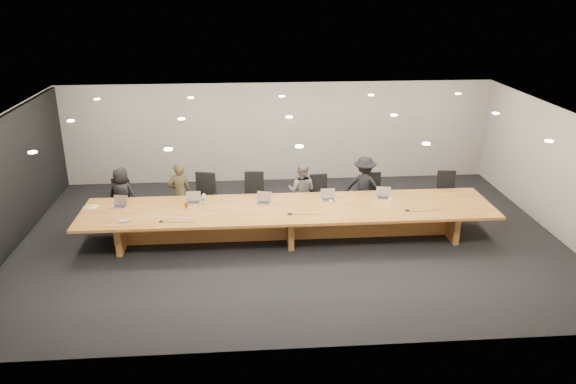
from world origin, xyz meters
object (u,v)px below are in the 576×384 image
object	(u,v)px
person_b	(180,193)
laptop_a	(119,202)
person_d	(364,186)
laptop_c	(263,198)
chair_far_right	(447,193)
water_bottle	(204,199)
laptop_d	(329,195)
mic_center	(290,213)
chair_mid_right	(320,196)
av_box	(125,221)
chair_far_left	(119,202)
person_c	(302,191)
conference_table	(289,217)
paper_cup_near	(331,202)
laptop_b	(193,198)
amber_mug	(186,205)
mic_right	(407,210)
mic_left	(161,221)
paper_cup_far	(390,200)
laptop_e	(384,193)
chair_left	(203,198)
chair_mid_left	(254,195)
person_a	(122,196)

from	to	relation	value
person_b	laptop_a	distance (m)	1.49
person_d	laptop_c	world-z (taller)	person_d
chair_far_right	water_bottle	world-z (taller)	chair_far_right
laptop_d	mic_center	distance (m)	1.19
chair_mid_right	av_box	world-z (taller)	chair_mid_right
chair_far_left	laptop_a	xyz separation A→B (m)	(0.22, -0.87, 0.34)
chair_far_left	person_c	world-z (taller)	person_c
chair_mid_right	water_bottle	size ratio (longest dim) A/B	4.39
person_b	person_d	xyz separation A→B (m)	(4.42, 0.11, 0.00)
person_b	laptop_d	xyz separation A→B (m)	(3.41, -0.80, 0.14)
conference_table	paper_cup_near	size ratio (longest dim) A/B	104.38
chair_mid_right	laptop_b	world-z (taller)	chair_mid_right
water_bottle	amber_mug	distance (m)	0.41
chair_far_left	laptop_a	world-z (taller)	chair_far_left
mic_right	laptop_c	bearing A→B (deg)	167.99
laptop_c	mic_left	world-z (taller)	laptop_c
laptop_b	amber_mug	world-z (taller)	laptop_b
laptop_b	person_c	bearing A→B (deg)	16.98
paper_cup_far	mic_left	bearing A→B (deg)	-171.74
laptop_a	paper_cup_near	distance (m)	4.65
person_b	laptop_e	bearing A→B (deg)	158.91
chair_left	chair_far_right	bearing A→B (deg)	16.02
chair_mid_left	person_c	world-z (taller)	person_c
chair_mid_left	chair_left	bearing A→B (deg)	-172.60
laptop_b	amber_mug	size ratio (longest dim) A/B	3.06
chair_mid_right	laptop_c	xyz separation A→B (m)	(-1.40, -0.92, 0.36)
chair_mid_right	person_d	bearing A→B (deg)	-1.66
laptop_c	av_box	size ratio (longest dim) A/B	1.53
chair_mid_right	mic_center	xyz separation A→B (m)	(-0.86, -1.58, 0.25)
laptop_a	amber_mug	size ratio (longest dim) A/B	3.01
person_c	mic_center	distance (m)	1.61
conference_table	amber_mug	bearing A→B (deg)	174.74
chair_mid_left	laptop_c	xyz separation A→B (m)	(0.18, -1.02, 0.32)
person_d	chair_mid_left	bearing A→B (deg)	20.55
chair_mid_right	person_c	bearing A→B (deg)	178.84
laptop_d	paper_cup_far	xyz separation A→B (m)	(1.36, -0.20, -0.08)
person_b	laptop_d	size ratio (longest dim) A/B	4.61
chair_mid_right	mic_left	xyz separation A→B (m)	(-3.54, -1.78, 0.24)
chair_left	mic_center	world-z (taller)	chair_left
person_b	mic_right	xyz separation A→B (m)	(5.02, -1.53, 0.03)
mic_right	laptop_a	bearing A→B (deg)	173.74
person_b	mic_center	size ratio (longest dim) A/B	11.31
chair_mid_left	paper_cup_far	size ratio (longest dim) A/B	11.92
person_a	paper_cup_far	bearing A→B (deg)	-178.55
paper_cup_near	mic_center	size ratio (longest dim) A/B	0.66
person_b	mic_right	world-z (taller)	person_b
amber_mug	mic_right	xyz separation A→B (m)	(4.78, -0.58, -0.04)
chair_far_left	mic_center	size ratio (longest dim) A/B	8.14
laptop_c	water_bottle	distance (m)	1.30
person_a	person_d	bearing A→B (deg)	-168.18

